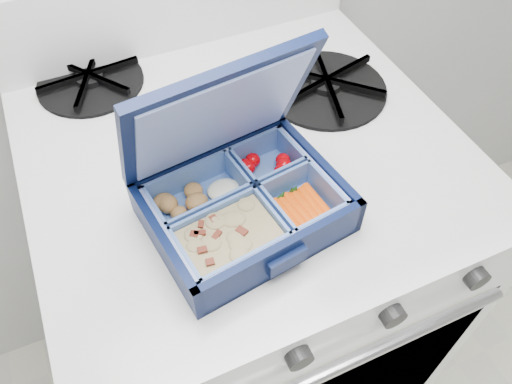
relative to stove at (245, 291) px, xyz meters
name	(u,v)px	position (x,y,z in m)	size (l,w,h in m)	color
stove	(245,291)	(0.00, 0.00, 0.00)	(0.60, 0.60, 0.91)	white
bento_box	(244,207)	(-0.05, -0.13, 0.48)	(0.23, 0.18, 0.05)	#081339
burner_grate	(326,83)	(0.16, 0.05, 0.47)	(0.19, 0.19, 0.03)	black
burner_grate_rear	(90,79)	(-0.17, 0.21, 0.46)	(0.17, 0.17, 0.02)	black
fork	(233,138)	(-0.01, 0.00, 0.46)	(0.02, 0.17, 0.01)	#B7B6BD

